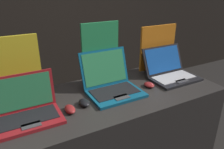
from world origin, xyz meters
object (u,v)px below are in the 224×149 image
(mouse_front, at_px, (70,109))
(promo_stand_middle, at_px, (100,55))
(laptop_middle, at_px, (111,83))
(promo_stand_front, at_px, (17,71))
(promo_stand_back, at_px, (157,50))
(laptop_front, at_px, (27,109))
(mouse_middle, at_px, (84,103))
(mouse_back, at_px, (149,85))
(laptop_back, at_px, (170,71))

(mouse_front, relative_size, promo_stand_middle, 0.22)
(mouse_front, bearing_deg, laptop_middle, 19.14)
(mouse_front, xyz_separation_m, promo_stand_front, (-0.24, 0.29, 0.19))
(promo_stand_middle, height_order, promo_stand_back, promo_stand_middle)
(laptop_front, bearing_deg, promo_stand_back, 11.90)
(promo_stand_middle, bearing_deg, mouse_middle, -133.25)
(promo_stand_front, xyz_separation_m, mouse_back, (0.89, -0.24, -0.20))
(laptop_middle, xyz_separation_m, promo_stand_middle, (0.00, 0.17, 0.16))
(mouse_middle, xyz_separation_m, promo_stand_back, (0.80, 0.26, 0.18))
(laptop_back, height_order, promo_stand_back, promo_stand_back)
(laptop_front, relative_size, mouse_back, 4.01)
(promo_stand_front, distance_m, promo_stand_back, 1.15)
(mouse_front, distance_m, mouse_middle, 0.11)
(laptop_middle, xyz_separation_m, laptop_back, (0.55, -0.01, -0.01))
(laptop_middle, relative_size, mouse_middle, 3.70)
(promo_stand_middle, relative_size, promo_stand_back, 1.17)
(mouse_middle, bearing_deg, laptop_front, 176.31)
(promo_stand_front, height_order, laptop_back, promo_stand_front)
(mouse_front, xyz_separation_m, promo_stand_back, (0.91, 0.30, 0.18))
(mouse_front, distance_m, mouse_back, 0.65)
(laptop_middle, xyz_separation_m, mouse_back, (0.29, -0.07, -0.05))
(laptop_front, distance_m, laptop_middle, 0.60)
(mouse_back, bearing_deg, promo_stand_back, 43.12)
(promo_stand_front, distance_m, mouse_back, 0.94)
(laptop_back, bearing_deg, mouse_back, -167.18)
(promo_stand_back, bearing_deg, mouse_middle, -161.76)
(mouse_back, bearing_deg, laptop_middle, 165.82)
(promo_stand_front, distance_m, mouse_middle, 0.48)
(mouse_front, relative_size, promo_stand_back, 0.26)
(promo_stand_front, height_order, mouse_middle, promo_stand_front)
(mouse_front, distance_m, promo_stand_front, 0.42)
(promo_stand_front, xyz_separation_m, promo_stand_back, (1.15, 0.00, -0.02))
(promo_stand_middle, bearing_deg, promo_stand_front, -179.53)
(laptop_middle, xyz_separation_m, promo_stand_back, (0.55, 0.17, 0.13))
(mouse_middle, bearing_deg, laptop_back, 5.58)
(laptop_front, bearing_deg, laptop_back, 2.80)
(mouse_front, bearing_deg, mouse_back, 4.44)
(promo_stand_front, bearing_deg, laptop_back, -9.00)
(laptop_front, bearing_deg, promo_stand_middle, 22.19)
(promo_stand_middle, height_order, laptop_back, promo_stand_middle)
(laptop_back, xyz_separation_m, mouse_back, (-0.26, -0.06, -0.04))
(mouse_back, bearing_deg, mouse_middle, -178.02)
(promo_stand_front, distance_m, laptop_back, 1.17)
(laptop_middle, distance_m, promo_stand_middle, 0.24)
(mouse_front, height_order, promo_stand_front, promo_stand_front)
(laptop_middle, height_order, mouse_back, laptop_middle)
(promo_stand_back, bearing_deg, promo_stand_front, -179.79)
(promo_stand_middle, xyz_separation_m, promo_stand_back, (0.55, -0.00, -0.03))
(laptop_front, xyz_separation_m, promo_stand_middle, (0.60, 0.24, 0.17))
(laptop_front, xyz_separation_m, mouse_back, (0.89, -0.00, -0.04))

